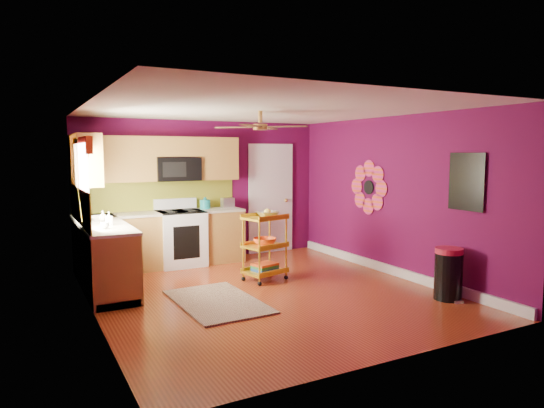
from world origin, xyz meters
TOP-DOWN VIEW (x-y plane):
  - ground at (0.00, 0.00)m, footprint 5.00×5.00m
  - room_envelope at (0.03, 0.00)m, footprint 4.54×5.04m
  - lower_cabinets at (-1.35, 1.82)m, footprint 2.81×2.31m
  - electric_range at (-0.55, 2.17)m, footprint 0.76×0.66m
  - upper_cabinetry at (-1.24, 2.17)m, footprint 2.80×2.30m
  - left_window at (-2.22, 1.05)m, footprint 0.08×1.35m
  - panel_door at (1.35, 2.47)m, footprint 0.95×0.11m
  - right_wall_art at (2.23, -0.34)m, footprint 0.04×2.74m
  - ceiling_fan at (0.00, 0.20)m, footprint 1.01×1.01m
  - shag_rug at (-0.78, -0.09)m, footprint 1.02×1.61m
  - rolling_cart at (0.28, 0.61)m, footprint 0.69×0.58m
  - trash_can at (1.97, -1.38)m, footprint 0.42×0.43m
  - teal_kettle at (-0.06, 2.28)m, footprint 0.18×0.18m
  - toaster at (0.35, 2.23)m, footprint 0.22×0.15m
  - soap_bottle_a at (-1.90, 1.03)m, footprint 0.08×0.09m
  - soap_bottle_b at (-1.91, 1.49)m, footprint 0.12×0.12m
  - counter_dish at (-1.95, 1.65)m, footprint 0.25×0.25m
  - counter_cup at (-2.00, 0.74)m, footprint 0.11×0.11m

SIDE VIEW (x-z plane):
  - ground at x=0.00m, z-range 0.00..0.00m
  - shag_rug at x=-0.78m, z-range 0.00..0.02m
  - trash_can at x=1.97m, z-range 0.00..0.69m
  - lower_cabinets at x=-1.35m, z-range -0.04..0.90m
  - electric_range at x=-0.55m, z-range -0.08..1.05m
  - rolling_cart at x=0.28m, z-range 0.01..1.11m
  - counter_dish at x=-1.95m, z-range 0.94..1.00m
  - counter_cup at x=-2.00m, z-range 0.94..1.03m
  - soap_bottle_b at x=-1.91m, z-range 0.94..1.09m
  - teal_kettle at x=-0.06m, z-range 0.92..1.13m
  - panel_door at x=1.35m, z-range -0.05..2.10m
  - toaster at x=0.35m, z-range 0.94..1.12m
  - soap_bottle_a at x=-1.90m, z-range 0.94..1.13m
  - right_wall_art at x=2.23m, z-range 0.92..1.96m
  - room_envelope at x=0.03m, z-range 0.37..2.89m
  - left_window at x=-2.22m, z-range 1.20..2.28m
  - upper_cabinetry at x=-1.24m, z-range 1.17..2.43m
  - ceiling_fan at x=0.00m, z-range 2.16..2.42m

